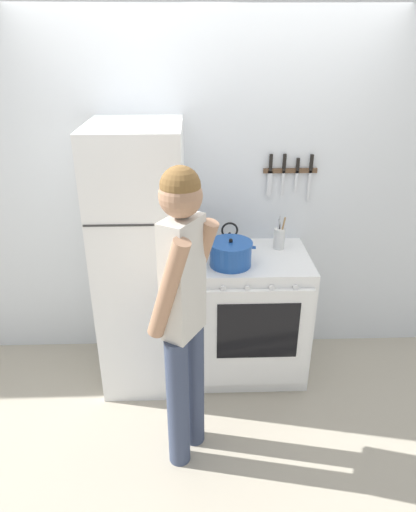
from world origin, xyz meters
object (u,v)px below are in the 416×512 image
object	(u,v)px
refrigerator	(143,262)
dutch_oven_pot	(231,253)
utensil_jar	(279,238)
stove_range	(252,315)
person	(184,309)
tea_kettle	(230,241)

from	to	relation	value
refrigerator	dutch_oven_pot	distance (m)	0.61
dutch_oven_pot	utensil_jar	world-z (taller)	utensil_jar
stove_range	person	xyz separation A→B (m)	(-0.47, -0.76, 0.54)
refrigerator	person	xyz separation A→B (m)	(0.29, -0.76, 0.09)
refrigerator	tea_kettle	bearing A→B (deg)	14.22
person	dutch_oven_pot	bearing A→B (deg)	6.73
refrigerator	utensil_jar	xyz separation A→B (m)	(0.96, 0.16, 0.10)
stove_range	refrigerator	bearing A→B (deg)	-179.76
dutch_oven_pot	person	world-z (taller)	person
utensil_jar	person	distance (m)	1.13
stove_range	person	size ratio (longest dim) A/B	0.53
tea_kettle	person	world-z (taller)	person
refrigerator	person	bearing A→B (deg)	-68.82
tea_kettle	utensil_jar	distance (m)	0.35
dutch_oven_pot	person	size ratio (longest dim) A/B	0.18
stove_range	dutch_oven_pot	distance (m)	0.58
tea_kettle	utensil_jar	xyz separation A→B (m)	(0.35, 0.01, 0.02)
stove_range	person	world-z (taller)	person
stove_range	tea_kettle	size ratio (longest dim) A/B	4.54
dutch_oven_pot	person	xyz separation A→B (m)	(-0.30, -0.67, -0.00)
utensil_jar	stove_range	bearing A→B (deg)	-140.98
utensil_jar	person	world-z (taller)	person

